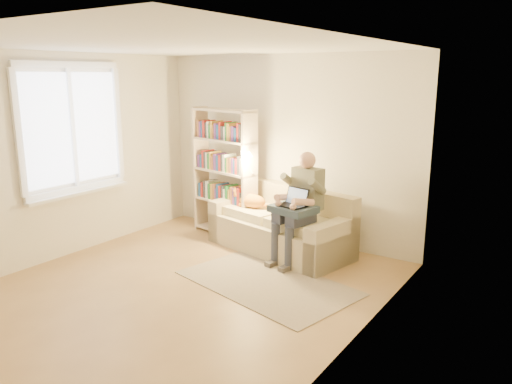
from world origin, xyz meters
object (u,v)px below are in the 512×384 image
Objects in this scene: person at (300,201)px; sofa at (282,228)px; bookshelf at (224,166)px; cat at (251,200)px; laptop at (293,201)px.

sofa is at bearing 161.52° from person.
bookshelf is (-1.45, 0.34, 0.24)m from person.
laptop is at bearing -9.05° from cat.
laptop reaches higher than sofa.
bookshelf is at bearing 174.06° from laptop.
person is 0.75× the size of bookshelf.
bookshelf reaches higher than laptop.
laptop is at bearing -32.17° from sofa.
person is at bearing 79.13° from laptop.
laptop is (-0.05, -0.11, 0.02)m from person.
person is at bearing -1.57° from cat.
person is at bearing -2.00° from bookshelf.
sofa is 3.23× the size of cat.
bookshelf reaches higher than cat.
laptop is 0.20× the size of bookshelf.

